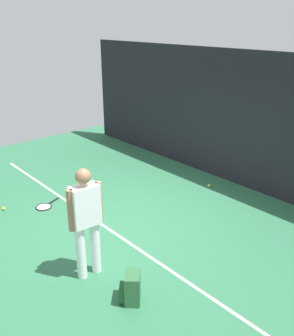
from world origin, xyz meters
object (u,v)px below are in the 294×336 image
tennis_player (86,217)px  tennis_ball_near_player (94,202)px  tennis_racket (45,206)px  backpack (131,288)px  tennis_ball_mid_court (4,208)px  tennis_ball_by_fence (209,185)px

tennis_player → tennis_ball_near_player: size_ratio=25.76×
tennis_ball_near_player → tennis_racket: bearing=-124.1°
tennis_player → backpack: tennis_player is taller
backpack → tennis_ball_mid_court: backpack is taller
tennis_ball_by_fence → tennis_ball_mid_court: 4.43m
tennis_ball_near_player → tennis_ball_mid_court: bearing=-123.2°
tennis_ball_near_player → backpack: bearing=-24.3°
tennis_ball_mid_court → tennis_ball_by_fence: bearing=62.8°
tennis_ball_near_player → tennis_ball_by_fence: same height
tennis_racket → tennis_ball_near_player: 1.01m
tennis_racket → tennis_ball_near_player: (0.56, 0.83, 0.02)m
tennis_ball_by_fence → tennis_ball_mid_court: size_ratio=1.00×
tennis_ball_near_player → tennis_ball_mid_court: same height
tennis_player → tennis_ball_by_fence: size_ratio=25.76×
tennis_ball_near_player → tennis_ball_by_fence: size_ratio=1.00×
tennis_player → tennis_ball_mid_court: bearing=-80.3°
tennis_ball_by_fence → backpack: bearing=-65.6°
tennis_racket → tennis_ball_mid_court: size_ratio=9.62×
tennis_player → tennis_ball_near_player: tennis_player is taller
tennis_ball_by_fence → tennis_ball_near_player: bearing=-113.2°
tennis_racket → tennis_ball_mid_court: 0.80m
tennis_player → tennis_racket: size_ratio=2.68×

